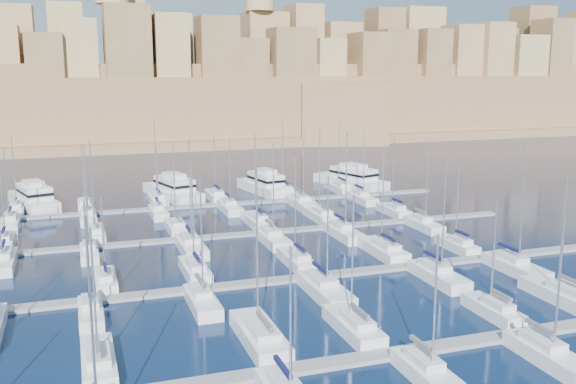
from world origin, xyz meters
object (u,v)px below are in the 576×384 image
object	(u,v)px
motor_yacht_a	(34,198)
motor_yacht_d	(352,178)
sailboat_2	(260,336)
motor_yacht_b	(173,189)
motor_yacht_c	(265,184)
sailboat_4	(493,310)

from	to	relation	value
motor_yacht_a	motor_yacht_d	size ratio (longest dim) A/B	0.94
sailboat_2	motor_yacht_d	xyz separation A→B (m)	(40.62, 70.04, 0.94)
motor_yacht_b	motor_yacht_c	size ratio (longest dim) A/B	1.10
sailboat_2	motor_yacht_d	size ratio (longest dim) A/B	0.95
sailboat_2	motor_yacht_c	distance (m)	72.19
sailboat_4	motor_yacht_b	xyz separation A→B (m)	(-21.47, 71.11, 1.01)
sailboat_4	motor_yacht_c	size ratio (longest dim) A/B	0.72
sailboat_2	motor_yacht_d	distance (m)	80.98
motor_yacht_b	sailboat_2	bearing A→B (deg)	-92.27
motor_yacht_b	motor_yacht_c	distance (m)	18.30
motor_yacht_c	motor_yacht_a	bearing A→B (deg)	179.42
motor_yacht_b	motor_yacht_d	size ratio (longest dim) A/B	0.97
sailboat_4	motor_yacht_d	bearing A→B (deg)	77.07
motor_yacht_c	motor_yacht_d	size ratio (longest dim) A/B	0.88
sailboat_2	sailboat_4	xyz separation A→B (m)	(24.24, -1.33, -0.07)
sailboat_4	motor_yacht_c	distance (m)	70.46
motor_yacht_a	motor_yacht_c	size ratio (longest dim) A/B	1.06
motor_yacht_c	motor_yacht_d	distance (m)	19.59
sailboat_2	motor_yacht_b	distance (m)	69.84
sailboat_4	motor_yacht_d	distance (m)	73.24
sailboat_2	motor_yacht_a	xyz separation A→B (m)	(-22.49, 69.49, 0.94)
motor_yacht_d	motor_yacht_b	bearing A→B (deg)	-179.60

